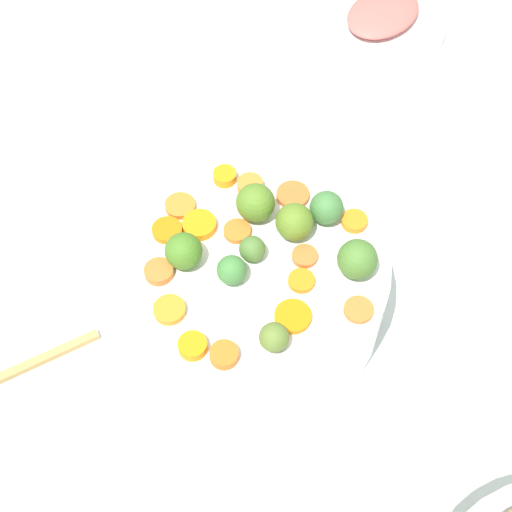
# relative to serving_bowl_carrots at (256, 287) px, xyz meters

# --- Properties ---
(tabletop) EXTENTS (2.40, 2.40, 0.02)m
(tabletop) POSITION_rel_serving_bowl_carrots_xyz_m (0.02, 0.05, -0.06)
(tabletop) COLOR silver
(tabletop) RESTS_ON ground
(serving_bowl_carrots) EXTENTS (0.29, 0.29, 0.10)m
(serving_bowl_carrots) POSITION_rel_serving_bowl_carrots_xyz_m (0.00, 0.00, 0.00)
(serving_bowl_carrots) COLOR white
(serving_bowl_carrots) RESTS_ON tabletop
(carrot_slice_0) EXTENTS (0.04, 0.04, 0.01)m
(carrot_slice_0) POSITION_rel_serving_bowl_carrots_xyz_m (0.02, 0.10, 0.06)
(carrot_slice_0) COLOR orange
(carrot_slice_0) RESTS_ON serving_bowl_carrots
(carrot_slice_1) EXTENTS (0.03, 0.03, 0.01)m
(carrot_slice_1) POSITION_rel_serving_bowl_carrots_xyz_m (0.12, -0.01, 0.06)
(carrot_slice_1) COLOR orange
(carrot_slice_1) RESTS_ON serving_bowl_carrots
(carrot_slice_2) EXTENTS (0.03, 0.03, 0.01)m
(carrot_slice_2) POSITION_rel_serving_bowl_carrots_xyz_m (-0.04, -0.03, 0.06)
(carrot_slice_2) COLOR orange
(carrot_slice_2) RESTS_ON serving_bowl_carrots
(carrot_slice_3) EXTENTS (0.05, 0.05, 0.01)m
(carrot_slice_3) POSITION_rel_serving_bowl_carrots_xyz_m (0.07, -0.07, 0.06)
(carrot_slice_3) COLOR orange
(carrot_slice_3) RESTS_ON serving_bowl_carrots
(carrot_slice_4) EXTENTS (0.05, 0.05, 0.01)m
(carrot_slice_4) POSITION_rel_serving_bowl_carrots_xyz_m (0.06, 0.04, 0.06)
(carrot_slice_4) COLOR orange
(carrot_slice_4) RESTS_ON serving_bowl_carrots
(carrot_slice_5) EXTENTS (0.04, 0.04, 0.01)m
(carrot_slice_5) POSITION_rel_serving_bowl_carrots_xyz_m (-0.09, -0.08, 0.05)
(carrot_slice_5) COLOR orange
(carrot_slice_5) RESTS_ON serving_bowl_carrots
(carrot_slice_6) EXTENTS (0.04, 0.04, 0.01)m
(carrot_slice_6) POSITION_rel_serving_bowl_carrots_xyz_m (0.04, 0.01, 0.06)
(carrot_slice_6) COLOR orange
(carrot_slice_6) RESTS_ON serving_bowl_carrots
(carrot_slice_7) EXTENTS (0.03, 0.03, 0.01)m
(carrot_slice_7) POSITION_rel_serving_bowl_carrots_xyz_m (-0.07, 0.09, 0.06)
(carrot_slice_7) COLOR orange
(carrot_slice_7) RESTS_ON serving_bowl_carrots
(carrot_slice_8) EXTENTS (0.04, 0.04, 0.01)m
(carrot_slice_8) POSITION_rel_serving_bowl_carrots_xyz_m (0.01, -0.12, 0.06)
(carrot_slice_8) COLOR orange
(carrot_slice_8) RESTS_ON serving_bowl_carrots
(carrot_slice_9) EXTENTS (0.04, 0.04, 0.01)m
(carrot_slice_9) POSITION_rel_serving_bowl_carrots_xyz_m (0.07, 0.08, 0.06)
(carrot_slice_9) COLOR orange
(carrot_slice_9) RESTS_ON serving_bowl_carrots
(carrot_slice_10) EXTENTS (0.04, 0.04, 0.01)m
(carrot_slice_10) POSITION_rel_serving_bowl_carrots_xyz_m (-0.09, 0.07, 0.06)
(carrot_slice_10) COLOR orange
(carrot_slice_10) RESTS_ON serving_bowl_carrots
(carrot_slice_11) EXTENTS (0.04, 0.04, 0.01)m
(carrot_slice_11) POSITION_rel_serving_bowl_carrots_xyz_m (0.09, -0.03, 0.06)
(carrot_slice_11) COLOR orange
(carrot_slice_11) RESTS_ON serving_bowl_carrots
(carrot_slice_12) EXTENTS (0.04, 0.04, 0.01)m
(carrot_slice_12) POSITION_rel_serving_bowl_carrots_xyz_m (-0.03, 0.10, 0.06)
(carrot_slice_12) COLOR orange
(carrot_slice_12) RESTS_ON serving_bowl_carrots
(carrot_slice_13) EXTENTS (0.04, 0.04, 0.01)m
(carrot_slice_13) POSITION_rel_serving_bowl_carrots_xyz_m (-0.08, -0.01, 0.06)
(carrot_slice_13) COLOR orange
(carrot_slice_13) RESTS_ON serving_bowl_carrots
(carrot_slice_14) EXTENTS (0.03, 0.03, 0.01)m
(carrot_slice_14) POSITION_rel_serving_bowl_carrots_xyz_m (-0.01, -0.05, 0.06)
(carrot_slice_14) COLOR orange
(carrot_slice_14) RESTS_ON serving_bowl_carrots
(carrot_slice_15) EXTENTS (0.05, 0.05, 0.01)m
(carrot_slice_15) POSITION_rel_serving_bowl_carrots_xyz_m (0.10, 0.05, 0.05)
(carrot_slice_15) COLOR orange
(carrot_slice_15) RESTS_ON serving_bowl_carrots
(brussels_sprout_0) EXTENTS (0.04, 0.04, 0.04)m
(brussels_sprout_0) POSITION_rel_serving_bowl_carrots_xyz_m (0.03, -0.09, 0.07)
(brussels_sprout_0) COLOR #437B3E
(brussels_sprout_0) RESTS_ON serving_bowl_carrots
(brussels_sprout_1) EXTENTS (0.04, 0.04, 0.04)m
(brussels_sprout_1) POSITION_rel_serving_bowl_carrots_xyz_m (0.06, -0.02, 0.07)
(brussels_sprout_1) COLOR #547E26
(brussels_sprout_1) RESTS_ON serving_bowl_carrots
(brussels_sprout_2) EXTENTS (0.04, 0.04, 0.04)m
(brussels_sprout_2) POSITION_rel_serving_bowl_carrots_xyz_m (-0.05, -0.09, 0.07)
(brussels_sprout_2) COLOR #4A782F
(brussels_sprout_2) RESTS_ON serving_bowl_carrots
(brussels_sprout_3) EXTENTS (0.04, 0.04, 0.04)m
(brussels_sprout_3) POSITION_rel_serving_bowl_carrots_xyz_m (0.03, 0.07, 0.07)
(brussels_sprout_3) COLOR #477924
(brussels_sprout_3) RESTS_ON serving_bowl_carrots
(brussels_sprout_4) EXTENTS (0.04, 0.04, 0.04)m
(brussels_sprout_4) POSITION_rel_serving_bowl_carrots_xyz_m (0.02, -0.05, 0.07)
(brussels_sprout_4) COLOR olive
(brussels_sprout_4) RESTS_ON serving_bowl_carrots
(brussels_sprout_5) EXTENTS (0.03, 0.03, 0.03)m
(brussels_sprout_5) POSITION_rel_serving_bowl_carrots_xyz_m (-0.10, 0.02, 0.07)
(brussels_sprout_5) COLOR olive
(brussels_sprout_5) RESTS_ON serving_bowl_carrots
(brussels_sprout_6) EXTENTS (0.03, 0.03, 0.03)m
(brussels_sprout_6) POSITION_rel_serving_bowl_carrots_xyz_m (0.01, 0.00, 0.07)
(brussels_sprout_6) COLOR #4C7332
(brussels_sprout_6) RESTS_ON serving_bowl_carrots
(brussels_sprout_7) EXTENTS (0.03, 0.03, 0.03)m
(brussels_sprout_7) POSITION_rel_serving_bowl_carrots_xyz_m (-0.01, 0.03, 0.07)
(brussels_sprout_7) COLOR #427F3D
(brussels_sprout_7) RESTS_ON serving_bowl_carrots
(ham_plate) EXTENTS (0.21, 0.21, 0.01)m
(ham_plate) POSITION_rel_serving_bowl_carrots_xyz_m (0.40, -0.35, -0.05)
(ham_plate) COLOR white
(ham_plate) RESTS_ON tabletop
(ham_slice_main) EXTENTS (0.15, 0.16, 0.02)m
(ham_slice_main) POSITION_rel_serving_bowl_carrots_xyz_m (0.40, -0.35, -0.03)
(ham_slice_main) COLOR #D3645C
(ham_slice_main) RESTS_ON ham_plate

